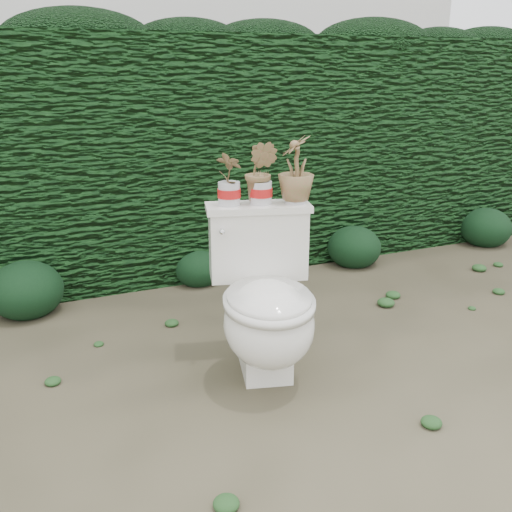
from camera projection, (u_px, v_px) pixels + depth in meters
name	position (u px, v px, depth m)	size (l,w,h in m)	color
ground	(276.00, 351.00, 2.95)	(60.00, 60.00, 0.00)	brown
hedge	(182.00, 154.00, 4.09)	(8.00, 1.00, 1.60)	#164416
house_wall	(130.00, 20.00, 7.77)	(8.00, 3.50, 4.00)	silver
toilet	(266.00, 305.00, 2.63)	(0.61, 0.77, 0.78)	white
potted_plant_left	(229.00, 180.00, 2.66)	(0.12, 0.08, 0.24)	#277F2A
potted_plant_center	(261.00, 174.00, 2.67)	(0.16, 0.13, 0.28)	#277F2A
potted_plant_right	(296.00, 171.00, 2.69)	(0.17, 0.17, 0.31)	#277F2A
liriope_clump_1	(25.00, 286.00, 3.36)	(0.43, 0.43, 0.34)	black
liriope_clump_2	(198.00, 265.00, 3.85)	(0.32, 0.32, 0.26)	black
liriope_clump_3	(354.00, 243.00, 4.20)	(0.39, 0.39, 0.32)	black
liriope_clump_4	(486.00, 224.00, 4.69)	(0.41, 0.41, 0.33)	black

